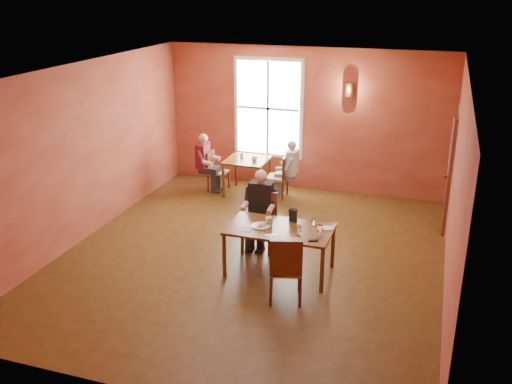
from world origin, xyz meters
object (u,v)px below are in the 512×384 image
(chair_diner_main, at_px, (261,223))
(chair_diner_maroon, at_px, (218,171))
(chair_empty, at_px, (286,267))
(chair_diner_white, at_px, (277,176))
(main_table, at_px, (279,250))
(second_table, at_px, (247,176))
(diner_maroon, at_px, (217,163))
(diner_white, at_px, (278,170))
(diner_main, at_px, (261,215))

(chair_diner_main, xyz_separation_m, chair_diner_maroon, (-1.76, 2.49, -0.06))
(chair_empty, xyz_separation_m, chair_diner_white, (-1.26, 3.89, -0.05))
(main_table, bearing_deg, second_table, 117.12)
(chair_diner_maroon, bearing_deg, diner_maroon, -90.00)
(diner_maroon, bearing_deg, chair_diner_white, 90.00)
(second_table, xyz_separation_m, diner_white, (0.68, 0.00, 0.21))
(chair_diner_white, relative_size, chair_diner_maroon, 1.05)
(main_table, height_order, second_table, second_table)
(diner_main, distance_m, second_table, 2.76)
(diner_main, height_order, chair_empty, diner_main)
(second_table, height_order, diner_maroon, diner_maroon)
(diner_main, xyz_separation_m, diner_maroon, (-1.79, 2.52, -0.04))
(chair_diner_main, bearing_deg, diner_main, 90.00)
(diner_main, height_order, diner_white, diner_main)
(chair_diner_white, bearing_deg, chair_diner_main, -169.59)
(diner_white, distance_m, diner_maroon, 1.36)
(main_table, relative_size, chair_diner_maroon, 1.85)
(diner_maroon, bearing_deg, diner_main, 35.37)
(main_table, relative_size, chair_diner_white, 1.76)
(diner_maroon, bearing_deg, diner_white, 90.00)
(main_table, height_order, diner_white, diner_white)
(chair_diner_main, relative_size, chair_diner_white, 1.09)
(second_table, distance_m, diner_maroon, 0.72)
(chair_diner_main, distance_m, chair_empty, 1.62)
(main_table, relative_size, second_table, 1.85)
(diner_main, bearing_deg, chair_diner_main, -90.00)
(main_table, relative_size, diner_maroon, 1.31)
(chair_diner_main, xyz_separation_m, diner_white, (-0.43, 2.49, 0.10))
(second_table, height_order, chair_diner_maroon, chair_diner_maroon)
(diner_maroon, bearing_deg, second_table, 90.00)
(main_table, xyz_separation_m, chair_diner_main, (-0.50, 0.65, 0.12))
(main_table, height_order, chair_diner_main, chair_diner_main)
(chair_diner_main, distance_m, diner_main, 0.15)
(main_table, height_order, chair_empty, chair_empty)
(chair_diner_main, distance_m, chair_diner_white, 2.53)
(chair_diner_main, bearing_deg, chair_diner_white, -79.59)
(chair_diner_main, distance_m, diner_maroon, 3.06)
(chair_empty, bearing_deg, diner_maroon, 107.91)
(main_table, bearing_deg, chair_diner_maroon, 125.73)
(second_table, relative_size, diner_maroon, 0.71)
(chair_empty, bearing_deg, second_table, 100.41)
(second_table, bearing_deg, diner_white, 0.00)
(main_table, distance_m, chair_diner_white, 3.28)
(chair_diner_main, bearing_deg, second_table, -66.01)
(chair_empty, distance_m, diner_white, 4.08)
(diner_main, distance_m, chair_diner_white, 2.56)
(diner_maroon, bearing_deg, chair_diner_maroon, 90.00)
(chair_diner_white, bearing_deg, chair_diner_maroon, 90.00)
(chair_empty, xyz_separation_m, second_table, (-1.91, 3.89, -0.12))
(chair_diner_white, bearing_deg, diner_maroon, 90.00)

